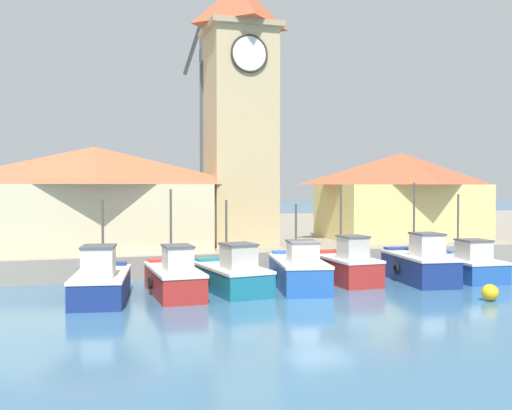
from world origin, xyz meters
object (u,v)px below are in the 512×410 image
Objects in this scene: fishing_boat_right_inner at (465,265)px; fishing_boat_center at (346,266)px; clock_tower at (240,108)px; dock_worker_near_tower at (203,236)px; fishing_boat_mid_left at (299,271)px; mooring_buoy at (490,292)px; fishing_boat_mid_right at (420,265)px; fishing_boat_left_inner at (232,275)px; port_crane_near at (203,149)px; fishing_boat_far_left at (101,282)px; warehouse_left at (95,197)px; fishing_boat_left_outer at (174,277)px; warehouse_right at (401,195)px.

fishing_boat_center is at bearing 174.96° from fishing_boat_right_inner.
clock_tower reaches higher than dock_worker_near_tower.
fishing_boat_mid_left is 8.27× the size of mooring_buoy.
fishing_boat_mid_right reaches higher than fishing_boat_center.
fishing_boat_left_inner reaches higher than dock_worker_near_tower.
fishing_boat_right_inner is (6.06, -0.53, -0.11)m from fishing_boat_center.
clock_tower reaches higher than fishing_boat_center.
port_crane_near is at bearing 103.33° from fishing_boat_mid_right.
fishing_boat_far_left is 8.53m from warehouse_left.
fishing_boat_mid_right is 3.04× the size of dock_worker_near_tower.
fishing_boat_left_outer is at bearing -178.51° from fishing_boat_mid_left.
warehouse_right is at bearing 6.65° from warehouse_left.
fishing_boat_left_inner is 3.05m from fishing_boat_mid_left.
warehouse_left is at bearing 156.99° from fishing_boat_right_inner.
fishing_boat_left_inner is at bearing 3.16° from fishing_boat_left_outer.
dock_worker_near_tower is at bearing -24.96° from warehouse_left.
warehouse_left reaches higher than fishing_boat_mid_right.
dock_worker_near_tower is at bearing 133.52° from mooring_buoy.
fishing_boat_center is at bearing -84.56° from port_crane_near.
clock_tower is 1.64× the size of warehouse_right.
port_crane_near is at bearing 109.38° from fishing_boat_right_inner.
warehouse_left is at bearing -119.08° from port_crane_near.
fishing_boat_mid_right reaches higher than dock_worker_near_tower.
warehouse_left reaches higher than fishing_boat_right_inner.
fishing_boat_left_inner is at bearing 179.76° from fishing_boat_mid_right.
fishing_boat_far_left is 17.19m from fishing_boat_right_inner.
clock_tower reaches higher than fishing_boat_left_outer.
fishing_boat_far_left is at bearing -89.85° from warehouse_left.
port_crane_near is at bearing 126.52° from warehouse_right.
clock_tower is (5.14, 8.53, 8.23)m from fishing_boat_left_outer.
fishing_boat_center reaches higher than mooring_buoy.
fishing_boat_right_inner reaches higher than fishing_boat_far_left.
fishing_boat_mid_right is 0.29× the size of port_crane_near.
dock_worker_near_tower is (5.26, -2.45, -1.93)m from warehouse_left.
port_crane_near is at bearing 88.91° from fishing_boat_mid_left.
fishing_boat_center is 6.67m from mooring_buoy.
port_crane_near is at bearing 78.71° from dock_worker_near_tower.
fishing_boat_center is at bearing -31.29° from warehouse_left.
fishing_boat_mid_left is at bearing 141.58° from mooring_buoy.
port_crane_near is 25.97× the size of mooring_buoy.
fishing_boat_far_left is 1.03× the size of fishing_boat_left_outer.
warehouse_left is 7.40× the size of dock_worker_near_tower.
clock_tower is 10.21× the size of dock_worker_near_tower.
clock_tower is at bearing 49.68° from dock_worker_near_tower.
fishing_boat_right_inner is at bearing 0.91° from fishing_boat_left_inner.
port_crane_near is 19.72m from dock_worker_near_tower.
mooring_buoy is (14.68, -4.48, -0.41)m from fishing_boat_far_left.
fishing_boat_right_inner reaches higher than dock_worker_near_tower.
fishing_boat_left_inner is at bearing -107.41° from clock_tower.
fishing_boat_left_inner is 1.04× the size of fishing_boat_right_inner.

